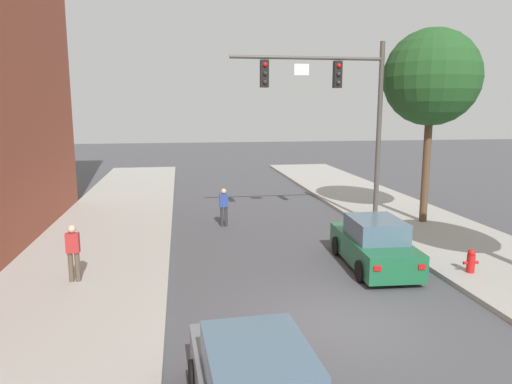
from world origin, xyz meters
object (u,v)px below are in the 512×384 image
(street_tree_second, at_px, (432,78))
(traffic_signal_mast, at_px, (339,100))
(pedestrian_sidewalk_left_walker, at_px, (73,250))
(car_lead_green, at_px, (374,245))
(fire_hydrant, at_px, (471,261))
(pedestrian_crossing_road, at_px, (224,205))

(street_tree_second, bearing_deg, traffic_signal_mast, -179.96)
(pedestrian_sidewalk_left_walker, bearing_deg, car_lead_green, 1.77)
(car_lead_green, bearing_deg, street_tree_second, 48.72)
(pedestrian_sidewalk_left_walker, bearing_deg, street_tree_second, 21.36)
(fire_hydrant, bearing_deg, pedestrian_sidewalk_left_walker, 174.61)
(pedestrian_crossing_road, xyz_separation_m, street_tree_second, (8.58, -1.04, 5.32))
(pedestrian_sidewalk_left_walker, relative_size, fire_hydrant, 2.28)
(traffic_signal_mast, xyz_separation_m, car_lead_green, (-0.40, -4.96, -4.61))
(car_lead_green, bearing_deg, pedestrian_sidewalk_left_walker, -178.23)
(pedestrian_crossing_road, bearing_deg, car_lead_green, -54.87)
(traffic_signal_mast, relative_size, car_lead_green, 1.74)
(pedestrian_crossing_road, height_order, fire_hydrant, pedestrian_crossing_road)
(traffic_signal_mast, distance_m, pedestrian_sidewalk_left_walker, 11.62)
(car_lead_green, xyz_separation_m, pedestrian_sidewalk_left_walker, (-9.05, -0.28, 0.34))
(traffic_signal_mast, xyz_separation_m, street_tree_second, (3.96, 0.00, 0.90))
(car_lead_green, xyz_separation_m, fire_hydrant, (2.50, -1.37, -0.22))
(car_lead_green, distance_m, street_tree_second, 8.60)
(pedestrian_crossing_road, distance_m, street_tree_second, 10.15)
(traffic_signal_mast, distance_m, street_tree_second, 4.06)
(car_lead_green, height_order, pedestrian_sidewalk_left_walker, pedestrian_sidewalk_left_walker)
(pedestrian_sidewalk_left_walker, height_order, fire_hydrant, pedestrian_sidewalk_left_walker)
(car_lead_green, height_order, street_tree_second, street_tree_second)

